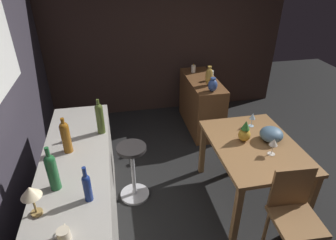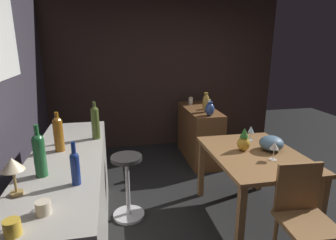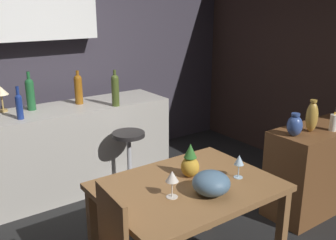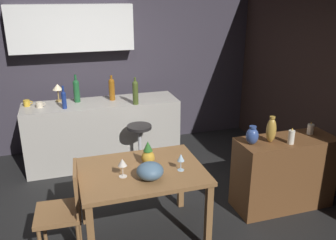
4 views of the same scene
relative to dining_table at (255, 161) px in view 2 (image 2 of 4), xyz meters
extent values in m
plane|color=black|center=(-0.12, 0.38, -0.65)|extent=(9.00, 9.00, 0.00)
cube|color=#33231E|center=(2.43, 0.68, 0.65)|extent=(0.10, 4.40, 2.60)
cube|color=olive|center=(0.00, 0.00, 0.07)|extent=(1.16, 0.87, 0.04)
cube|color=olive|center=(-0.53, 0.39, -0.30)|extent=(0.06, 0.06, 0.70)
cube|color=olive|center=(0.53, 0.39, -0.30)|extent=(0.06, 0.06, 0.70)
cube|color=olive|center=(-0.53, -0.39, -0.30)|extent=(0.06, 0.06, 0.70)
cube|color=olive|center=(0.53, -0.39, -0.30)|extent=(0.06, 0.06, 0.70)
cube|color=#B2ADA3|center=(-0.14, 1.79, -0.20)|extent=(2.10, 0.60, 0.90)
cube|color=brown|center=(1.64, 0.06, -0.24)|extent=(1.10, 0.44, 0.82)
cube|color=olive|center=(-0.78, -0.05, -0.19)|extent=(0.42, 0.42, 0.04)
cube|color=olive|center=(-0.60, -0.06, 0.02)|extent=(0.05, 0.38, 0.44)
cylinder|color=olive|center=(-0.63, -0.22, -0.43)|extent=(0.04, 0.04, 0.43)
cylinder|color=olive|center=(-0.61, 0.10, -0.43)|extent=(0.04, 0.04, 0.43)
cylinder|color=#262323|center=(0.27, 1.27, 0.03)|extent=(0.32, 0.32, 0.04)
cylinder|color=silver|center=(0.27, 1.27, -0.31)|extent=(0.04, 0.04, 0.66)
cylinder|color=silver|center=(0.27, 1.27, -0.63)|extent=(0.34, 0.34, 0.03)
cylinder|color=silver|center=(0.35, -0.12, 0.10)|extent=(0.06, 0.06, 0.00)
cylinder|color=silver|center=(0.35, -0.12, 0.14)|extent=(0.01, 0.01, 0.09)
cone|color=silver|center=(0.35, -0.12, 0.23)|extent=(0.07, 0.07, 0.07)
cylinder|color=silver|center=(-0.19, -0.08, 0.10)|extent=(0.07, 0.07, 0.00)
cylinder|color=silver|center=(-0.19, -0.08, 0.15)|extent=(0.01, 0.01, 0.10)
cone|color=silver|center=(-0.19, -0.08, 0.24)|extent=(0.08, 0.08, 0.07)
ellipsoid|color=gold|center=(0.09, 0.09, 0.16)|extent=(0.13, 0.13, 0.14)
cone|color=#2D6B28|center=(0.09, 0.09, 0.29)|extent=(0.09, 0.09, 0.10)
ellipsoid|color=slate|center=(0.04, -0.19, 0.17)|extent=(0.24, 0.24, 0.15)
cylinder|color=#1E592D|center=(-0.45, 1.90, 0.39)|extent=(0.08, 0.08, 0.27)
sphere|color=#1E592D|center=(-0.45, 1.90, 0.52)|extent=(0.08, 0.08, 0.08)
cylinder|color=#1E592D|center=(-0.45, 1.90, 0.59)|extent=(0.03, 0.03, 0.09)
cylinder|color=navy|center=(-0.62, 1.65, 0.35)|extent=(0.06, 0.06, 0.20)
sphere|color=navy|center=(-0.62, 1.65, 0.45)|extent=(0.06, 0.06, 0.06)
cylinder|color=navy|center=(-0.62, 1.65, 0.51)|extent=(0.03, 0.03, 0.08)
cylinder|color=#475623|center=(0.30, 1.56, 0.39)|extent=(0.08, 0.08, 0.28)
sphere|color=#475623|center=(0.30, 1.56, 0.54)|extent=(0.08, 0.08, 0.08)
cylinder|color=#475623|center=(0.30, 1.56, 0.59)|extent=(0.03, 0.03, 0.06)
cylinder|color=#8C5114|center=(0.03, 1.85, 0.38)|extent=(0.08, 0.08, 0.26)
sphere|color=#8C5114|center=(0.03, 1.85, 0.52)|extent=(0.08, 0.08, 0.08)
cylinder|color=#8C5114|center=(0.03, 1.85, 0.57)|extent=(0.03, 0.03, 0.06)
cylinder|color=gold|center=(-1.10, 1.90, 0.30)|extent=(0.08, 0.08, 0.08)
torus|color=gold|center=(-1.04, 1.90, 0.30)|extent=(0.05, 0.01, 0.05)
cylinder|color=beige|center=(-0.94, 1.79, 0.29)|extent=(0.08, 0.08, 0.08)
torus|color=beige|center=(-0.88, 1.79, 0.30)|extent=(0.05, 0.01, 0.05)
cylinder|color=#A58447|center=(-0.69, 2.00, 0.26)|extent=(0.08, 0.08, 0.02)
cylinder|color=#A58447|center=(-0.69, 2.00, 0.35)|extent=(0.02, 0.02, 0.15)
cone|color=beige|center=(-0.69, 2.00, 0.46)|extent=(0.14, 0.14, 0.08)
cylinder|color=white|center=(1.59, -0.05, 0.25)|extent=(0.07, 0.07, 0.15)
ellipsoid|color=yellow|center=(1.59, -0.05, 0.33)|extent=(0.01, 0.01, 0.03)
cylinder|color=white|center=(1.97, 0.12, 0.23)|extent=(0.07, 0.07, 0.11)
ellipsoid|color=yellow|center=(1.97, 0.12, 0.30)|extent=(0.01, 0.01, 0.03)
ellipsoid|color=#334C8C|center=(1.20, 0.07, 0.26)|extent=(0.13, 0.13, 0.18)
cylinder|color=#334C8C|center=(1.20, 0.07, 0.36)|extent=(0.07, 0.07, 0.02)
ellipsoid|color=#B78C38|center=(1.41, 0.05, 0.31)|extent=(0.10, 0.10, 0.27)
cylinder|color=#B78C38|center=(1.41, 0.05, 0.45)|extent=(0.06, 0.06, 0.02)
camera|label=1|loc=(-2.24, 1.38, 1.82)|focal=30.67mm
camera|label=2|loc=(-2.42, 1.38, 1.18)|focal=30.18mm
camera|label=3|loc=(-1.44, -1.79, 1.25)|focal=40.60mm
camera|label=4|loc=(-0.65, -2.90, 1.65)|focal=37.65mm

